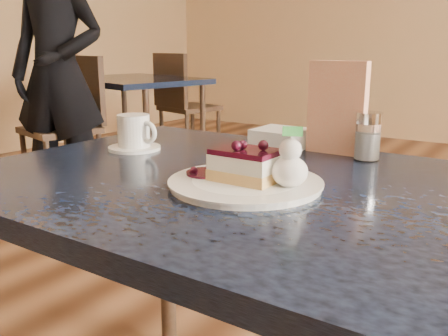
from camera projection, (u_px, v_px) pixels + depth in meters
The scene contains 11 objects.
main_table at pixel (258, 219), 0.96m from camera, with size 1.18×0.79×0.73m.
dessert_plate at pixel (245, 184), 0.90m from camera, with size 0.27×0.27×0.01m, color white.
cheesecake_slice at pixel (246, 165), 0.90m from camera, with size 0.12×0.08×0.06m.
whipped_cream at pixel (290, 171), 0.86m from camera, with size 0.06×0.06×0.06m.
berry_sauce at pixel (207, 173), 0.94m from camera, with size 0.08×0.08×0.01m, color black.
coffee_set at pixel (135, 134), 1.21m from camera, with size 0.14×0.13×0.09m.
menu_card at pixel (337, 108), 1.16m from camera, with size 0.14×0.03×0.22m, color beige.
sugar_shaker at pixel (368, 136), 1.10m from camera, with size 0.06×0.06×0.11m.
napkin_stack at pixel (280, 139), 1.23m from camera, with size 0.12×0.12×0.05m, color white.
bg_table_far_left at pixel (136, 165), 3.88m from camera, with size 1.14×1.80×1.19m.
patron at pixel (58, 74), 3.02m from camera, with size 0.59×0.39×1.62m, color black.
Camera 1 is at (0.21, -0.41, 0.99)m, focal length 40.00 mm.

